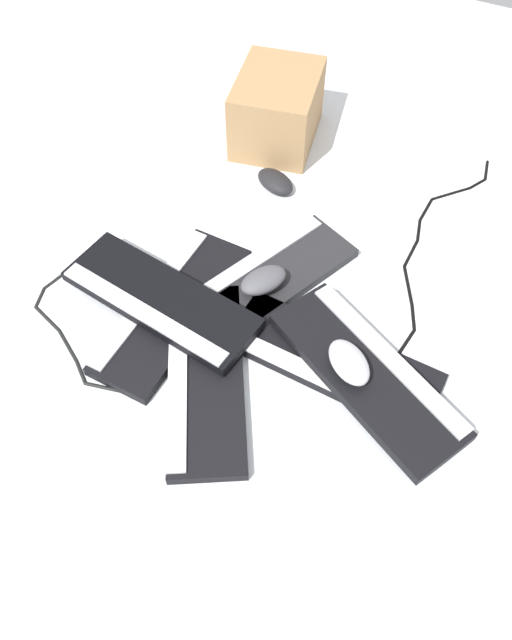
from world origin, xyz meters
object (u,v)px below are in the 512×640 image
object	(u,v)px
keyboard_1	(205,376)
mouse_1	(349,362)
mouse_0	(275,182)
mouse_2	(99,267)
mouse_3	(264,280)
keyboard_0	(172,309)
keyboard_3	(265,281)
keyboard_4	(367,373)
keyboard_2	(332,361)
cardboard_box	(277,109)
keyboard_5	(160,300)

from	to	relation	value
keyboard_1	mouse_1	distance (m)	0.29
mouse_0	mouse_2	world-z (taller)	same
mouse_0	mouse_3	xyz separation A→B (m)	(-0.12, 0.33, 0.03)
mouse_1	mouse_3	distance (m)	0.28
keyboard_0	mouse_3	world-z (taller)	mouse_3
mouse_1	mouse_3	world-z (taller)	mouse_1
keyboard_3	mouse_0	xyz separation A→B (m)	(0.11, -0.30, 0.01)
keyboard_3	mouse_1	size ratio (longest dim) A/B	4.21
keyboard_4	mouse_2	bearing A→B (deg)	-1.70
keyboard_2	mouse_3	bearing A→B (deg)	-27.33
keyboard_1	cardboard_box	bearing A→B (deg)	-76.40
keyboard_3	mouse_2	size ratio (longest dim) A/B	4.21
keyboard_5	mouse_2	xyz separation A→B (m)	(0.19, -0.04, -0.02)
keyboard_1	keyboard_4	bearing A→B (deg)	-156.81
keyboard_4	keyboard_5	size ratio (longest dim) A/B	1.00
mouse_0	keyboard_3	bearing A→B (deg)	133.30
keyboard_0	mouse_0	world-z (taller)	mouse_0
mouse_0	keyboard_0	bearing A→B (deg)	108.00
keyboard_0	mouse_0	xyz separation A→B (m)	(-0.04, -0.46, 0.01)
mouse_0	keyboard_5	bearing A→B (deg)	105.51
keyboard_3	cardboard_box	bearing A→B (deg)	-68.41
mouse_3	keyboard_4	bearing A→B (deg)	-81.96
mouse_2	mouse_0	bearing A→B (deg)	-113.61
keyboard_4	mouse_3	bearing A→B (deg)	-23.26
keyboard_2	keyboard_1	bearing A→B (deg)	32.95
keyboard_3	mouse_1	bearing A→B (deg)	147.29
keyboard_1	keyboard_2	size ratio (longest dim) A/B	1.02
keyboard_0	keyboard_4	xyz separation A→B (m)	(-0.44, -0.01, 0.03)
keyboard_0	keyboard_5	size ratio (longest dim) A/B	0.98
keyboard_1	keyboard_3	size ratio (longest dim) A/B	0.99
cardboard_box	mouse_2	bearing A→B (deg)	74.64
keyboard_3	mouse_1	xyz separation A→B (m)	(-0.25, 0.16, 0.07)
keyboard_5	cardboard_box	world-z (taller)	cardboard_box
keyboard_4	keyboard_5	xyz separation A→B (m)	(0.46, 0.02, 0.00)
keyboard_2	cardboard_box	size ratio (longest dim) A/B	1.74
keyboard_4	mouse_1	world-z (taller)	mouse_1
keyboard_1	keyboard_2	xyz separation A→B (m)	(-0.22, -0.14, 0.00)
cardboard_box	mouse_1	bearing A→B (deg)	124.52
keyboard_1	mouse_3	world-z (taller)	mouse_3
keyboard_5	cardboard_box	xyz separation A→B (m)	(0.02, -0.65, 0.05)
keyboard_3	keyboard_0	bearing A→B (deg)	45.97
cardboard_box	keyboard_0	bearing A→B (deg)	93.54
keyboard_4	mouse_3	size ratio (longest dim) A/B	4.16
mouse_1	keyboard_2	bearing A→B (deg)	2.46
keyboard_1	mouse_1	bearing A→B (deg)	-156.43
keyboard_1	mouse_2	bearing A→B (deg)	-22.69
keyboard_3	cardboard_box	size ratio (longest dim) A/B	1.80
keyboard_3	keyboard_4	world-z (taller)	keyboard_4
keyboard_1	keyboard_2	bearing A→B (deg)	-147.05
keyboard_0	mouse_1	xyz separation A→B (m)	(-0.40, 0.01, 0.07)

